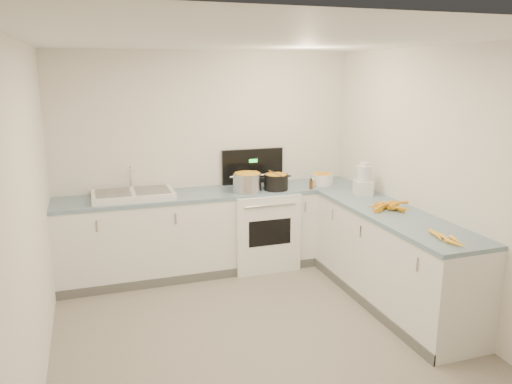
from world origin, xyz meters
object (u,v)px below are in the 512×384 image
object	(u,v)px
steel_pot	(247,183)
food_processor	(363,181)
stove	(260,226)
black_pot	(276,183)
mixing_bowl	(322,179)
extract_bottle	(311,185)
spice_jar	(312,184)
sink	(133,194)

from	to	relation	value
steel_pot	food_processor	distance (m)	1.29
stove	black_pot	size ratio (longest dim) A/B	4.86
black_pot	mixing_bowl	bearing A→B (deg)	8.14
extract_bottle	food_processor	bearing A→B (deg)	-44.41
spice_jar	food_processor	xyz separation A→B (m)	(0.38, -0.50, 0.11)
steel_pot	mixing_bowl	bearing A→B (deg)	5.21
stove	steel_pot	distance (m)	0.61
steel_pot	food_processor	xyz separation A→B (m)	(1.18, -0.52, 0.06)
sink	spice_jar	bearing A→B (deg)	-4.61
black_pot	spice_jar	distance (m)	0.45
mixing_bowl	spice_jar	xyz separation A→B (m)	(-0.18, -0.11, -0.02)
steel_pot	mixing_bowl	size ratio (longest dim) A/B	1.16
sink	extract_bottle	world-z (taller)	sink
mixing_bowl	extract_bottle	world-z (taller)	mixing_bowl
steel_pot	extract_bottle	distance (m)	0.75
steel_pot	extract_bottle	size ratio (longest dim) A/B	3.17
stove	black_pot	xyz separation A→B (m)	(0.15, -0.13, 0.55)
black_pot	mixing_bowl	distance (m)	0.63
stove	sink	xyz separation A→B (m)	(-1.45, 0.02, 0.50)
stove	mixing_bowl	size ratio (longest dim) A/B	4.90
black_pot	extract_bottle	distance (m)	0.41
mixing_bowl	food_processor	size ratio (longest dim) A/B	0.76
stove	extract_bottle	xyz separation A→B (m)	(0.55, -0.22, 0.52)
sink	extract_bottle	bearing A→B (deg)	-6.75
spice_jar	stove	bearing A→B (deg)	165.97
sink	food_processor	bearing A→B (deg)	-15.23
black_pot	sink	bearing A→B (deg)	174.91
stove	extract_bottle	bearing A→B (deg)	-22.02
extract_bottle	spice_jar	size ratio (longest dim) A/B	1.16
extract_bottle	spice_jar	world-z (taller)	extract_bottle
mixing_bowl	extract_bottle	distance (m)	0.29
steel_pot	black_pot	bearing A→B (deg)	-0.19
stove	food_processor	size ratio (longest dim) A/B	3.74
stove	steel_pot	world-z (taller)	stove
sink	mixing_bowl	distance (m)	2.22
black_pot	extract_bottle	world-z (taller)	black_pot
extract_bottle	steel_pot	bearing A→B (deg)	172.71
extract_bottle	food_processor	distance (m)	0.62
mixing_bowl	extract_bottle	bearing A→B (deg)	-141.09
stove	mixing_bowl	world-z (taller)	stove
stove	extract_bottle	distance (m)	0.78
mixing_bowl	spice_jar	distance (m)	0.21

